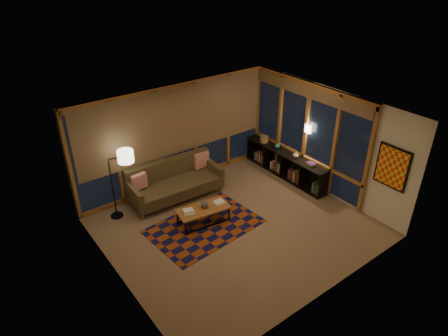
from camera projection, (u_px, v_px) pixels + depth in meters
floor at (236, 226)px, 9.01m from camera, size 5.50×5.00×0.01m
ceiling at (238, 115)px, 7.68m from camera, size 5.50×5.00×0.01m
walls at (237, 175)px, 8.35m from camera, size 5.51×5.01×2.70m
window_wall_back at (177, 136)px, 10.04m from camera, size 5.30×0.16×2.60m
window_wall_right at (305, 134)px, 10.17m from camera, size 0.16×3.70×2.60m
wall_art at (392, 167)px, 8.43m from camera, size 0.06×0.74×0.94m
wall_sconce at (308, 129)px, 9.93m from camera, size 0.12×0.18×0.22m
sofa at (176, 182)px, 9.81m from camera, size 2.32×1.04×0.93m
pillow_left at (140, 183)px, 9.39m from camera, size 0.38×0.16×0.37m
pillow_right at (201, 161)px, 10.31m from camera, size 0.42×0.15×0.42m
area_rug at (204, 226)px, 9.01m from camera, size 2.53×1.80×0.01m
coffee_table at (203, 215)px, 9.04m from camera, size 1.25×0.70×0.40m
book_stack_a at (189, 211)px, 8.78m from camera, size 0.28×0.24×0.07m
book_stack_b at (219, 202)px, 9.12m from camera, size 0.24×0.19×0.05m
ceramic_pot at (205, 204)px, 8.93m from camera, size 0.20×0.20×0.18m
floor_lamp at (112, 186)px, 8.96m from camera, size 0.61×0.47×1.64m
bookshelf at (285, 164)px, 10.84m from camera, size 0.40×2.77×0.69m
basket at (264, 139)px, 11.22m from camera, size 0.28×0.28×0.18m
teal_bowl at (277, 146)px, 10.87m from camera, size 0.15×0.15×0.15m
vase at (296, 155)px, 10.39m from camera, size 0.18×0.18×0.17m
shelf_book_stack at (311, 164)px, 10.05m from camera, size 0.15×0.22×0.06m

